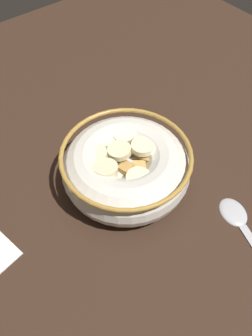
# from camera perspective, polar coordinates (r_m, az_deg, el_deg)

# --- Properties ---
(ground_plane) EXTENTS (0.99, 0.99, 0.02)m
(ground_plane) POSITION_cam_1_polar(r_m,az_deg,el_deg) (0.49, 0.00, -2.88)
(ground_plane) COLOR #332116
(cereal_bowl) EXTENTS (0.17, 0.17, 0.06)m
(cereal_bowl) POSITION_cam_1_polar(r_m,az_deg,el_deg) (0.46, 0.00, 0.23)
(cereal_bowl) COLOR silver
(cereal_bowl) RESTS_ON ground_plane
(spoon) EXTENTS (0.07, 0.15, 0.01)m
(spoon) POSITION_cam_1_polar(r_m,az_deg,el_deg) (0.47, 18.32, -8.48)
(spoon) COLOR #B7B7BC
(spoon) RESTS_ON ground_plane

